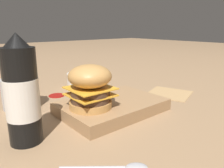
# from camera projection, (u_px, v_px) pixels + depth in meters

# --- Properties ---
(ground_plane) EXTENTS (6.00, 6.00, 0.00)m
(ground_plane) POSITION_uv_depth(u_px,v_px,m) (128.00, 113.00, 0.63)
(ground_plane) COLOR #9E7A56
(serving_board) EXTENTS (0.29, 0.20, 0.03)m
(serving_board) POSITION_uv_depth(u_px,v_px,m) (112.00, 106.00, 0.63)
(serving_board) COLOR #A37A51
(serving_board) RESTS_ON ground_plane
(burger) EXTENTS (0.11, 0.11, 0.11)m
(burger) POSITION_uv_depth(u_px,v_px,m) (90.00, 86.00, 0.56)
(burger) COLOR tan
(burger) RESTS_ON serving_board
(ketchup_bottle) EXTENTS (0.07, 0.07, 0.23)m
(ketchup_bottle) POSITION_uv_depth(u_px,v_px,m) (22.00, 95.00, 0.44)
(ketchup_bottle) COLOR black
(ketchup_bottle) RESTS_ON ground_plane
(fries_basket) EXTENTS (0.11, 0.11, 0.15)m
(fries_basket) POSITION_uv_depth(u_px,v_px,m) (21.00, 92.00, 0.66)
(fries_basket) COLOR #B7B7BC
(fries_basket) RESTS_ON ground_plane
(side_bowl) EXTENTS (0.13, 0.13, 0.06)m
(side_bowl) POSITION_uv_depth(u_px,v_px,m) (84.00, 80.00, 0.89)
(side_bowl) COLOR silver
(side_bowl) RESTS_ON ground_plane
(spoon) EXTENTS (0.13, 0.11, 0.01)m
(spoon) POSITION_uv_depth(u_px,v_px,m) (123.00, 168.00, 0.37)
(spoon) COLOR #B2B2B7
(spoon) RESTS_ON ground_plane
(ketchup_puddle) EXTENTS (0.06, 0.06, 0.00)m
(ketchup_puddle) POSITION_uv_depth(u_px,v_px,m) (57.00, 95.00, 0.78)
(ketchup_puddle) COLOR #9E140F
(ketchup_puddle) RESTS_ON ground_plane
(parchment_square) EXTENTS (0.18, 0.18, 0.00)m
(parchment_square) POSITION_uv_depth(u_px,v_px,m) (169.00, 93.00, 0.80)
(parchment_square) COLOR tan
(parchment_square) RESTS_ON ground_plane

